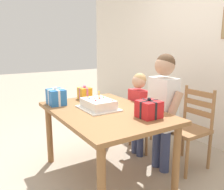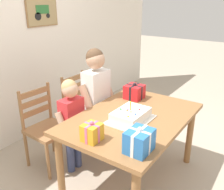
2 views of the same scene
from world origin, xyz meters
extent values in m
plane|color=tan|center=(0.00, 0.00, 0.00)|extent=(20.00, 20.00, 0.00)
cube|color=silver|center=(0.00, 1.69, 1.30)|extent=(6.40, 0.08, 2.60)
cube|color=olive|center=(0.39, 1.64, 1.67)|extent=(0.51, 0.02, 0.39)
cube|color=#9E8456|center=(0.39, 1.63, 1.67)|extent=(0.48, 0.01, 0.36)
cube|color=#28662D|center=(0.39, 1.63, 1.69)|extent=(0.22, 0.01, 0.11)
cylinder|color=black|center=(0.31, 1.63, 1.60)|extent=(0.10, 0.01, 0.10)
cylinder|color=black|center=(0.48, 1.63, 1.60)|extent=(0.06, 0.01, 0.06)
cube|color=olive|center=(0.00, 0.00, 0.72)|extent=(1.42, 0.96, 0.04)
cylinder|color=olive|center=(0.63, -0.40, 0.35)|extent=(0.07, 0.07, 0.70)
cylinder|color=olive|center=(-0.63, 0.40, 0.35)|extent=(0.07, 0.07, 0.70)
cylinder|color=olive|center=(0.63, 0.40, 0.35)|extent=(0.07, 0.07, 0.70)
cube|color=white|center=(-0.09, -0.03, 0.75)|extent=(0.44, 0.34, 0.01)
cube|color=white|center=(-0.09, -0.03, 0.80)|extent=(0.36, 0.26, 0.09)
cylinder|color=orange|center=(-0.08, -0.02, 0.88)|extent=(0.01, 0.01, 0.07)
sphere|color=yellow|center=(-0.08, -0.02, 0.92)|extent=(0.02, 0.02, 0.02)
sphere|color=blue|center=(-0.14, -0.11, 0.85)|extent=(0.02, 0.02, 0.02)
sphere|color=orange|center=(-0.12, -0.05, 0.85)|extent=(0.01, 0.01, 0.01)
sphere|color=orange|center=(0.06, 0.06, 0.85)|extent=(0.01, 0.01, 0.01)
sphere|color=purple|center=(-0.09, 0.00, 0.85)|extent=(0.01, 0.01, 0.01)
sphere|color=green|center=(-0.12, 0.06, 0.85)|extent=(0.02, 0.02, 0.02)
sphere|color=orange|center=(-0.11, 0.00, 0.85)|extent=(0.02, 0.02, 0.02)
sphere|color=red|center=(-0.03, -0.09, 0.85)|extent=(0.02, 0.02, 0.02)
sphere|color=yellow|center=(-0.22, -0.08, 0.85)|extent=(0.02, 0.02, 0.02)
cube|color=gold|center=(-0.57, 0.05, 0.81)|extent=(0.15, 0.14, 0.14)
cube|color=#DB668E|center=(-0.57, 0.05, 0.81)|extent=(0.15, 0.02, 0.15)
cube|color=#DB668E|center=(-0.57, 0.05, 0.81)|extent=(0.02, 0.14, 0.15)
sphere|color=#DB668E|center=(-0.57, 0.05, 0.90)|extent=(0.04, 0.04, 0.04)
cube|color=red|center=(0.42, 0.23, 0.82)|extent=(0.19, 0.19, 0.16)
cube|color=black|center=(0.42, 0.23, 0.82)|extent=(0.20, 0.02, 0.16)
cube|color=black|center=(0.42, 0.23, 0.82)|extent=(0.02, 0.20, 0.16)
sphere|color=black|center=(0.42, 0.23, 0.91)|extent=(0.04, 0.04, 0.04)
cube|color=#286BB7|center=(-0.49, -0.34, 0.83)|extent=(0.21, 0.17, 0.17)
cube|color=white|center=(-0.49, -0.34, 0.83)|extent=(0.22, 0.02, 0.18)
cube|color=white|center=(-0.49, -0.34, 0.83)|extent=(0.02, 0.18, 0.18)
sphere|color=white|center=(-0.49, -0.34, 0.93)|extent=(0.04, 0.04, 0.04)
cube|color=#996B42|center=(-0.31, 0.89, 0.45)|extent=(0.44, 0.44, 0.04)
cylinder|color=#996B42|center=(-0.13, 0.69, 0.21)|extent=(0.04, 0.04, 0.43)
cylinder|color=#996B42|center=(-0.51, 0.71, 0.21)|extent=(0.04, 0.04, 0.43)
cylinder|color=#996B42|center=(-0.11, 1.07, 0.21)|extent=(0.04, 0.04, 0.43)
cylinder|color=#996B42|center=(-0.49, 1.09, 0.21)|extent=(0.04, 0.04, 0.43)
cylinder|color=#996B42|center=(-0.11, 1.07, 0.70)|extent=(0.04, 0.04, 0.45)
cylinder|color=#996B42|center=(-0.49, 1.09, 0.70)|extent=(0.04, 0.04, 0.45)
cube|color=#996B42|center=(-0.30, 1.08, 0.63)|extent=(0.36, 0.04, 0.06)
cube|color=#996B42|center=(-0.30, 1.08, 0.74)|extent=(0.36, 0.04, 0.06)
cube|color=#996B42|center=(-0.30, 1.08, 0.85)|extent=(0.36, 0.04, 0.06)
cube|color=#996B42|center=(0.31, 0.89, 0.45)|extent=(0.42, 0.42, 0.04)
cylinder|color=#996B42|center=(0.50, 0.70, 0.21)|extent=(0.04, 0.04, 0.43)
cylinder|color=#996B42|center=(0.12, 0.70, 0.21)|extent=(0.04, 0.04, 0.43)
cylinder|color=#996B42|center=(0.50, 1.08, 0.21)|extent=(0.04, 0.04, 0.43)
cylinder|color=#996B42|center=(0.12, 1.08, 0.21)|extent=(0.04, 0.04, 0.43)
cylinder|color=#996B42|center=(0.50, 1.08, 0.70)|extent=(0.04, 0.04, 0.45)
cylinder|color=#996B42|center=(0.12, 1.08, 0.70)|extent=(0.04, 0.04, 0.45)
cube|color=#996B42|center=(0.31, 1.08, 0.63)|extent=(0.36, 0.03, 0.06)
cube|color=#996B42|center=(0.31, 1.08, 0.74)|extent=(0.36, 0.03, 0.06)
cube|color=#996B42|center=(0.31, 1.08, 0.85)|extent=(0.36, 0.03, 0.06)
cylinder|color=#38426B|center=(0.28, 0.61, 0.25)|extent=(0.11, 0.11, 0.49)
cylinder|color=#38426B|center=(0.14, 0.62, 0.25)|extent=(0.11, 0.11, 0.49)
cube|color=white|center=(0.21, 0.61, 0.78)|extent=(0.31, 0.20, 0.56)
cylinder|color=tan|center=(0.40, 0.57, 0.76)|extent=(0.09, 0.24, 0.38)
cylinder|color=tan|center=(0.01, 0.59, 0.76)|extent=(0.09, 0.24, 0.38)
sphere|color=tan|center=(0.21, 0.61, 1.18)|extent=(0.21, 0.21, 0.21)
sphere|color=brown|center=(0.21, 0.62, 1.21)|extent=(0.20, 0.20, 0.20)
cylinder|color=#38426B|center=(-0.16, 0.61, 0.20)|extent=(0.09, 0.09, 0.40)
cylinder|color=#38426B|center=(-0.28, 0.62, 0.20)|extent=(0.09, 0.09, 0.40)
cube|color=red|center=(-0.22, 0.61, 0.63)|extent=(0.25, 0.16, 0.46)
cylinder|color=tan|center=(-0.06, 0.58, 0.61)|extent=(0.07, 0.19, 0.30)
cylinder|color=tan|center=(-0.38, 0.59, 0.61)|extent=(0.07, 0.19, 0.30)
sphere|color=tan|center=(-0.22, 0.61, 0.96)|extent=(0.17, 0.17, 0.17)
sphere|color=tan|center=(-0.22, 0.62, 0.98)|extent=(0.16, 0.16, 0.16)
camera|label=1|loc=(2.03, -1.19, 1.41)|focal=38.08mm
camera|label=2|loc=(-1.94, -1.10, 1.82)|focal=40.27mm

